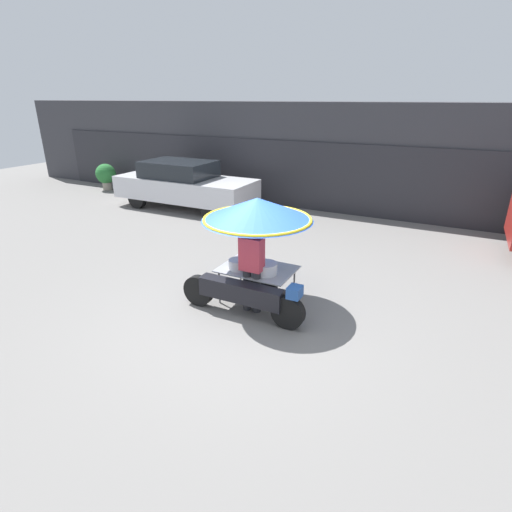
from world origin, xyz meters
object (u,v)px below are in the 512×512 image
Objects in this scene: vendor_motorcycle_cart at (256,224)px; potted_plant at (106,175)px; vendor_person at (252,265)px; parked_car at (184,184)px.

vendor_motorcycle_cart reaches higher than potted_plant.
vendor_motorcycle_cart is 11.00m from potted_plant.
vendor_motorcycle_cart reaches higher than vendor_person.
vendor_person is 0.33× the size of parked_car.
parked_car is at bearing 136.50° from vendor_motorcycle_cart.
vendor_person is 11.19m from potted_plant.
vendor_motorcycle_cart is at bearing -30.89° from potted_plant.
vendor_motorcycle_cart is 6.96m from parked_car.
vendor_person is at bearing -76.05° from vendor_motorcycle_cart.
parked_car is 4.58× the size of potted_plant.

